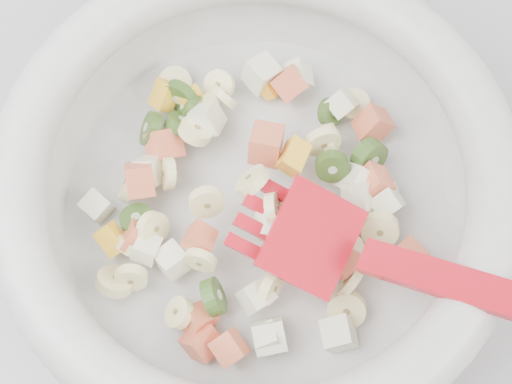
% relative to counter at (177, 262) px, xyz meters
% --- Properties ---
extents(counter, '(2.00, 0.60, 0.90)m').
position_rel_counter_xyz_m(counter, '(0.00, 0.00, 0.00)').
color(counter, '#A7A7AD').
rests_on(counter, ground).
extents(mixing_bowl, '(0.48, 0.37, 0.14)m').
position_rel_counter_xyz_m(mixing_bowl, '(0.13, -0.04, 0.51)').
color(mixing_bowl, silver).
rests_on(mixing_bowl, counter).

